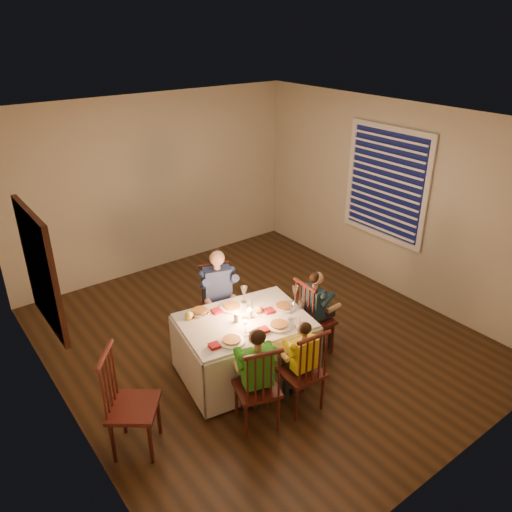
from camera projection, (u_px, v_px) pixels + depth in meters
ground at (259, 338)px, 6.07m from camera, size 5.00×5.00×0.00m
wall_left at (51, 305)px, 4.28m from camera, size 0.02×5.00×2.60m
wall_right at (392, 199)px, 6.72m from camera, size 0.02×5.00×2.60m
wall_back at (156, 185)px, 7.30m from camera, size 4.50×0.02×2.60m
ceiling at (260, 121)px, 4.93m from camera, size 5.00×5.00×0.00m
dining_table at (245, 336)px, 5.26m from camera, size 1.47×1.17×0.66m
chair_adult at (220, 338)px, 6.06m from camera, size 0.49×0.47×0.94m
chair_near_left at (257, 423)px, 4.81m from camera, size 0.48×0.47×0.94m
chair_near_right at (300, 405)px, 5.02m from camera, size 0.42×0.40×0.94m
chair_end at (313, 350)px, 5.85m from camera, size 0.39×0.41×0.94m
chair_extra at (139, 446)px, 4.54m from camera, size 0.59×0.59×1.04m
adult at (220, 338)px, 6.06m from camera, size 0.52×0.50×1.18m
child_green at (257, 423)px, 4.81m from camera, size 0.44×0.42×1.08m
child_yellow at (300, 405)px, 5.02m from camera, size 0.34×0.32×1.00m
child_teal at (313, 350)px, 5.85m from camera, size 0.32×0.35×1.03m
setting_adult at (232, 307)px, 5.37m from camera, size 0.30×0.30×0.02m
setting_green at (232, 341)px, 4.81m from camera, size 0.30×0.30×0.02m
setting_yellow at (279, 326)px, 5.05m from camera, size 0.30×0.30×0.02m
setting_teal at (284, 307)px, 5.37m from camera, size 0.30×0.30×0.02m
candle_left at (236, 318)px, 5.11m from camera, size 0.06×0.06×0.10m
candle_right at (250, 314)px, 5.18m from camera, size 0.06×0.06×0.10m
squash at (189, 315)px, 5.16m from camera, size 0.09×0.09×0.09m
orange_fruit at (259, 310)px, 5.27m from camera, size 0.08×0.08×0.08m
serving_bowl at (200, 313)px, 5.24m from camera, size 0.23×0.23×0.05m
wall_mirror at (41, 270)px, 4.43m from camera, size 0.06×0.95×1.15m
window_blinds at (386, 184)px, 6.68m from camera, size 0.07×1.34×1.54m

